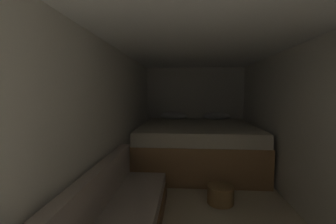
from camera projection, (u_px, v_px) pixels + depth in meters
The scene contains 7 objects.
ground_plane at pixel (204, 217), 2.52m from camera, with size 7.46×7.46×0.00m, color beige.
wall_back at pixel (195, 110), 5.18m from camera, with size 2.30×0.05×1.96m, color silver.
wall_left at pixel (104, 130), 2.52m from camera, with size 0.05×5.46×1.96m, color silver.
wall_right at pixel (313, 132), 2.35m from camera, with size 0.05×5.46×1.96m, color silver.
ceiling_slab at pixel (206, 37), 2.35m from camera, with size 2.30×5.46×0.05m, color white.
bed at pixel (197, 145), 4.19m from camera, with size 2.08×1.96×0.97m.
wicker_basket at pixel (220, 194), 2.83m from camera, with size 0.33×0.33×0.22m.
Camera 1 is at (-0.22, -0.46, 1.40)m, focal length 23.91 mm.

